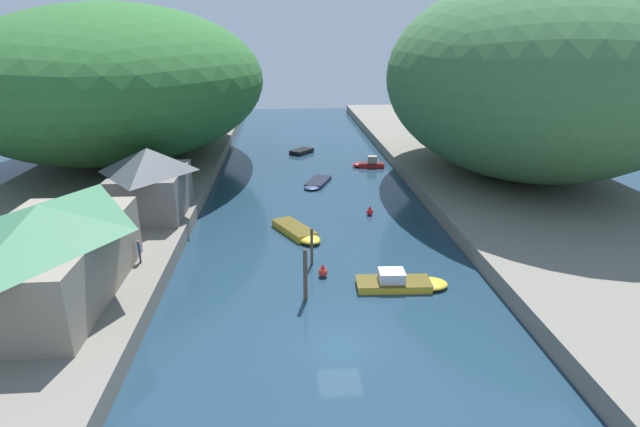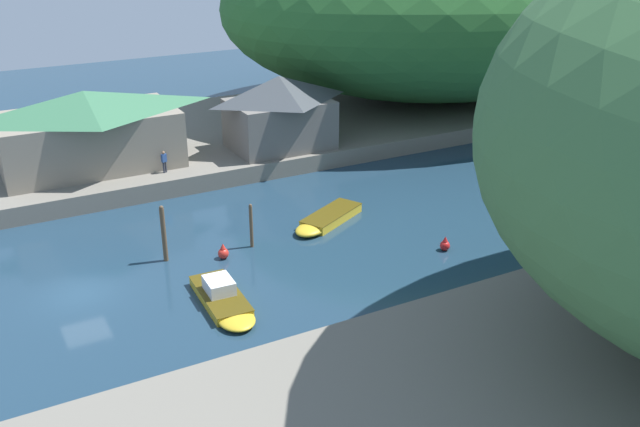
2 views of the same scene
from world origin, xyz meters
The scene contains 17 objects.
water_surface centered at (0.00, 30.00, 0.00)m, with size 130.00×130.00×0.00m, color #1E384C.
left_bank centered at (-22.35, 30.00, 0.70)m, with size 22.00×120.00×1.40m.
right_bank centered at (22.35, 30.00, 0.70)m, with size 22.00×120.00×1.40m.
hillside_left centered at (-23.45, 43.85, 10.88)m, with size 35.91×50.27×18.97m.
hillside_right centered at (23.45, 31.04, 11.96)m, with size 29.31×41.03×21.14m.
waterfront_building centered at (-17.27, 4.50, 4.47)m, with size 7.89×14.11×5.95m.
boathouse_shed centered at (-14.77, 19.39, 4.49)m, with size 6.23×8.66×5.98m.
boat_white_cruiser centered at (0.73, 31.99, 0.20)m, with size 3.88×6.11×0.40m.
boat_near_quay centered at (5.03, 6.60, 0.39)m, with size 6.45×2.31×1.28m.
boat_mid_channel centered at (8.11, 39.61, 0.45)m, with size 4.31×1.66×1.52m.
boat_red_skiff centered at (-0.08, 48.74, 0.30)m, with size 4.25×4.65×0.61m.
boat_open_rowboat centered at (-1.86, 16.62, 0.31)m, with size 4.60×6.45×0.63m.
mooring_post_nearest centered at (-1.73, 5.45, 1.83)m, with size 0.29×0.29×3.64m.
mooring_post_second centered at (-1.01, 10.84, 1.48)m, with size 0.22×0.22×2.95m.
channel_buoy_near centered at (5.22, 21.34, 0.37)m, with size 0.64×0.64×0.96m.
channel_buoy_far centered at (-0.33, 8.65, 0.39)m, with size 0.67×0.67×1.01m.
person_on_quay centered at (-13.26, 9.03, 2.37)m, with size 0.33×0.43×1.69m.
Camera 1 is at (-2.87, -23.84, 16.67)m, focal length 28.00 mm.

